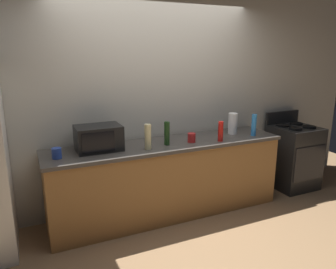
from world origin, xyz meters
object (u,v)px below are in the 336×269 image
Objects in this scene: bottle_spray_cleaner at (254,125)px; bottle_hand_soap at (148,137)px; bottle_hot_sauce at (221,131)px; microwave at (99,138)px; mug_red at (192,138)px; mug_blue at (57,153)px; stove_range at (293,156)px; paper_towel_roll at (233,123)px; bottle_wine at (167,133)px.

bottle_hand_soap is at bearing 179.71° from bottle_spray_cleaner.
bottle_hot_sauce is at bearing -174.78° from bottle_spray_cleaner.
bottle_hot_sauce is (1.40, -0.24, -0.02)m from microwave.
bottle_hot_sauce is at bearing -3.52° from bottle_hand_soap.
mug_red is 1.01× the size of mug_blue.
mug_blue is at bearing -178.96° from stove_range.
stove_range is 3.92× the size of bottle_spray_cleaner.
paper_towel_roll is at bearing 177.27° from stove_range.
paper_towel_roll reaches higher than mug_blue.
microwave is 1.74× the size of bottle_spray_cleaner.
stove_range is 3.89× the size of bottle_hand_soap.
bottle_hot_sauce is (-0.53, -0.05, -0.02)m from bottle_spray_cleaner.
mug_blue is at bearing -177.15° from paper_towel_roll.
bottle_spray_cleaner is (0.18, -0.19, 0.00)m from paper_towel_roll.
microwave is 0.76m from bottle_wine.
paper_towel_roll is 0.98× the size of bottle_spray_cleaner.
bottle_hot_sauce reaches higher than mug_red.
stove_range is 1.52m from bottle_hot_sauce.
stove_range is at bearing 3.42° from bottle_hand_soap.
bottle_wine is (0.76, -0.11, -0.00)m from microwave.
mug_red is at bearing -1.13° from mug_blue.
bottle_hand_soap is (-0.26, -0.07, 0.00)m from bottle_wine.
bottle_wine is 2.49× the size of mug_red.
mug_blue is at bearing -166.54° from microwave.
paper_towel_roll is 0.42m from bottle_hot_sauce.
paper_towel_roll reaches higher than bottle_wine.
microwave is at bearing 159.53° from bottle_hand_soap.
microwave is at bearing 171.42° from bottle_wine.
microwave is 1.79× the size of bottle_wine.
bottle_wine reaches higher than mug_red.
bottle_hand_soap reaches higher than mug_blue.
bottle_hot_sauce is at bearing -9.78° from microwave.
bottle_wine is at bearing -173.29° from paper_towel_roll.
bottle_hand_soap is 1.16× the size of bottle_hot_sauce.
bottle_wine is 1.12× the size of bottle_hot_sauce.
bottle_spray_cleaner is (-0.87, -0.14, 0.58)m from stove_range.
mug_blue is at bearing 177.94° from bottle_spray_cleaner.
bottle_hand_soap reaches higher than microwave.
microwave reaches higher than stove_range.
bottle_wine is at bearing 176.16° from bottle_spray_cleaner.
bottle_spray_cleaner is at bearing -5.71° from microwave.
mug_red is at bearing -177.07° from stove_range.
bottle_hot_sauce reaches higher than stove_range.
bottle_spray_cleaner is 1.15× the size of bottle_hot_sauce.
bottle_wine is 2.51× the size of mug_blue.
paper_towel_roll is 2.20m from mug_blue.
stove_range is 2.12m from bottle_wine.
bottle_hand_soap is (-1.43, 0.01, 0.00)m from bottle_spray_cleaner.
bottle_hot_sauce is 0.35m from mug_red.
bottle_hot_sauce is at bearing -4.15° from mug_blue.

